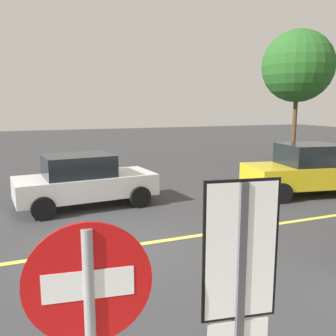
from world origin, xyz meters
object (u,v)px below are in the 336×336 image
object	(u,v)px
car_yellow_mid_road	(305,170)
speed_limit_sign	(239,287)
tree_left_verge	(298,66)
car_white_approaching	(84,181)

from	to	relation	value
car_yellow_mid_road	speed_limit_sign	bearing A→B (deg)	-134.98
speed_limit_sign	tree_left_verge	size ratio (longest dim) A/B	0.38
car_white_approaching	car_yellow_mid_road	bearing A→B (deg)	-9.86
car_white_approaching	car_yellow_mid_road	xyz separation A→B (m)	(7.21, -1.25, 0.06)
speed_limit_sign	car_white_approaching	distance (m)	8.90
speed_limit_sign	tree_left_verge	bearing A→B (deg)	47.97
car_yellow_mid_road	tree_left_verge	size ratio (longest dim) A/B	0.61
car_white_approaching	car_yellow_mid_road	size ratio (longest dim) A/B	1.02
car_white_approaching	tree_left_verge	world-z (taller)	tree_left_verge
tree_left_verge	car_yellow_mid_road	bearing A→B (deg)	-127.47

